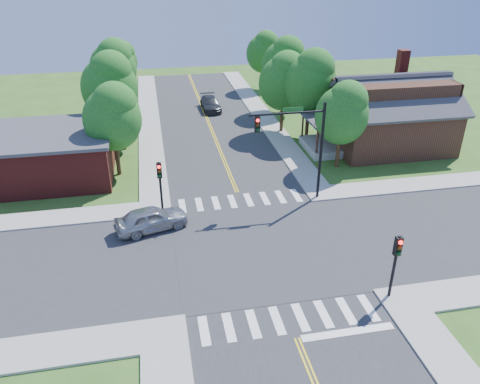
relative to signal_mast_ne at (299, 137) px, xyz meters
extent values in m
plane|color=#33561B|center=(-3.91, -5.59, -4.85)|extent=(100.00, 100.00, 0.00)
cube|color=#2D2D30|center=(-3.91, -5.59, -4.83)|extent=(10.00, 90.00, 0.04)
cube|color=#2D2D30|center=(-3.91, -5.59, -4.83)|extent=(90.00, 10.00, 0.04)
cube|color=#2D2D30|center=(-3.91, -5.59, -4.85)|extent=(10.20, 10.20, 0.06)
cube|color=#9E9B93|center=(2.19, 19.41, -4.78)|extent=(2.20, 40.00, 0.14)
cube|color=#9E9B93|center=(-10.01, 19.41, -4.78)|extent=(2.20, 40.00, 0.14)
cube|color=white|center=(-8.11, 0.61, -4.80)|extent=(0.45, 2.00, 0.01)
cube|color=white|center=(-6.91, 0.61, -4.80)|extent=(0.45, 2.00, 0.01)
cube|color=white|center=(-5.71, 0.61, -4.80)|extent=(0.45, 2.00, 0.01)
cube|color=white|center=(-4.51, 0.61, -4.80)|extent=(0.45, 2.00, 0.01)
cube|color=white|center=(-3.31, 0.61, -4.80)|extent=(0.45, 2.00, 0.01)
cube|color=white|center=(-2.11, 0.61, -4.80)|extent=(0.45, 2.00, 0.01)
cube|color=white|center=(-0.91, 0.61, -4.80)|extent=(0.45, 2.00, 0.01)
cube|color=white|center=(0.29, 0.61, -4.80)|extent=(0.45, 2.00, 0.01)
cube|color=white|center=(-8.11, -11.79, -4.80)|extent=(0.45, 2.00, 0.01)
cube|color=white|center=(-6.91, -11.79, -4.80)|extent=(0.45, 2.00, 0.01)
cube|color=white|center=(-5.71, -11.79, -4.80)|extent=(0.45, 2.00, 0.01)
cube|color=white|center=(-4.51, -11.79, -4.80)|extent=(0.45, 2.00, 0.01)
cube|color=white|center=(-3.31, -11.79, -4.80)|extent=(0.45, 2.00, 0.01)
cube|color=white|center=(-2.11, -11.79, -4.80)|extent=(0.45, 2.00, 0.01)
cube|color=white|center=(-0.91, -11.79, -4.80)|extent=(0.45, 2.00, 0.01)
cube|color=white|center=(0.29, -11.79, -4.80)|extent=(0.45, 2.00, 0.01)
cube|color=yellow|center=(-4.01, 20.66, -4.80)|extent=(0.10, 37.50, 0.01)
cube|color=yellow|center=(-3.81, 20.66, -4.80)|extent=(0.10, 37.50, 0.01)
cube|color=white|center=(-1.41, -13.19, -4.85)|extent=(4.60, 0.45, 0.09)
cylinder|color=black|center=(1.69, 0.01, -1.25)|extent=(0.20, 0.20, 7.20)
cylinder|color=black|center=(-0.91, 0.01, 1.75)|extent=(5.20, 0.14, 0.14)
cube|color=#19591E|center=(-0.51, -0.04, 2.00)|extent=(1.40, 0.04, 0.30)
cube|color=black|center=(-2.91, 0.01, 1.12)|extent=(0.34, 0.28, 1.05)
sphere|color=#FF0C0C|center=(-2.91, -0.16, 1.44)|extent=(0.22, 0.22, 0.22)
sphere|color=#3F2605|center=(-2.91, -0.16, 1.12)|extent=(0.22, 0.22, 0.22)
sphere|color=#05330F|center=(-2.91, -0.16, 0.80)|extent=(0.22, 0.22, 0.22)
cylinder|color=black|center=(1.69, -11.19, -2.95)|extent=(0.16, 0.16, 3.80)
cube|color=black|center=(1.69, -11.19, -1.63)|extent=(0.34, 0.28, 1.05)
sphere|color=#FF0C0C|center=(1.69, -11.36, -1.31)|extent=(0.22, 0.22, 0.22)
sphere|color=#3F2605|center=(1.69, -11.36, -1.63)|extent=(0.22, 0.22, 0.22)
sphere|color=#05330F|center=(1.69, -11.36, -1.95)|extent=(0.22, 0.22, 0.22)
cylinder|color=black|center=(-9.51, 0.01, -2.95)|extent=(0.16, 0.16, 3.80)
cube|color=black|center=(-9.51, 0.01, -1.63)|extent=(0.34, 0.28, 1.05)
sphere|color=#FF0C0C|center=(-9.51, -0.16, -1.31)|extent=(0.22, 0.22, 0.22)
sphere|color=#3F2605|center=(-9.51, -0.16, -1.63)|extent=(0.22, 0.22, 0.22)
sphere|color=#05330F|center=(-9.51, -0.16, -1.95)|extent=(0.22, 0.22, 0.22)
cube|color=#351E12|center=(11.29, 8.61, -2.85)|extent=(10.00, 8.00, 4.00)
cube|color=#9E9B93|center=(4.99, 8.61, -4.50)|extent=(2.60, 4.50, 0.70)
cylinder|color=#351E12|center=(3.89, 6.61, -3.25)|extent=(0.18, 0.18, 2.50)
cylinder|color=#351E12|center=(3.89, 10.61, -3.25)|extent=(0.18, 0.18, 2.50)
cube|color=#38383D|center=(4.99, 8.61, -1.90)|extent=(2.80, 4.80, 0.18)
cube|color=maroon|center=(13.79, 12.11, -1.30)|extent=(0.90, 0.90, 7.11)
cube|color=maroon|center=(-18.11, 7.61, -3.10)|extent=(10.00, 8.00, 3.50)
cube|color=#38383D|center=(-18.11, 7.61, -1.25)|extent=(10.40, 8.40, 0.25)
cylinder|color=#382314|center=(5.16, 5.04, -3.49)|extent=(0.34, 0.34, 2.72)
ellipsoid|color=#1B5519|center=(5.16, 5.04, -0.42)|extent=(4.29, 4.07, 4.72)
sphere|color=#1B5519|center=(5.46, 4.84, 0.87)|extent=(3.14, 3.14, 3.14)
cylinder|color=#382314|center=(4.83, 12.09, -3.27)|extent=(0.34, 0.34, 3.16)
ellipsoid|color=#1B5519|center=(4.83, 12.09, 0.30)|extent=(4.98, 4.74, 5.48)
sphere|color=#1B5519|center=(5.13, 11.89, 1.80)|extent=(3.66, 3.66, 3.66)
cylinder|color=#382314|center=(4.71, 20.31, -3.31)|extent=(0.34, 0.34, 3.08)
ellipsoid|color=#1B5519|center=(4.71, 20.31, 0.17)|extent=(4.86, 4.62, 5.35)
sphere|color=#1B5519|center=(5.01, 20.11, 1.63)|extent=(3.56, 3.56, 3.56)
cylinder|color=#382314|center=(4.77, 29.91, -3.48)|extent=(0.34, 0.34, 2.74)
ellipsoid|color=#1B5519|center=(4.77, 29.91, -0.38)|extent=(4.33, 4.11, 4.76)
sphere|color=#1B5519|center=(5.07, 29.71, 0.92)|extent=(3.18, 3.18, 3.18)
cylinder|color=#382314|center=(-12.67, 7.00, -3.44)|extent=(0.34, 0.34, 2.82)
ellipsoid|color=#1B5519|center=(-12.67, 7.00, -0.25)|extent=(4.46, 4.23, 4.90)
sphere|color=#1B5519|center=(-12.37, 6.80, 1.09)|extent=(3.27, 3.27, 3.27)
cylinder|color=#382314|center=(-13.17, 14.24, -3.26)|extent=(0.34, 0.34, 3.17)
ellipsoid|color=#1B5519|center=(-13.17, 14.24, 0.33)|extent=(5.01, 4.76, 5.51)
sphere|color=#1B5519|center=(-12.87, 14.04, 1.83)|extent=(3.68, 3.68, 3.68)
cylinder|color=#382314|center=(-13.23, 22.56, -3.32)|extent=(0.34, 0.34, 3.07)
ellipsoid|color=#1B5519|center=(-13.23, 22.56, 0.15)|extent=(4.84, 4.60, 5.32)
sphere|color=#1B5519|center=(-12.93, 22.36, 1.60)|extent=(3.55, 3.55, 3.55)
cylinder|color=#382314|center=(-12.70, 31.83, -3.67)|extent=(0.34, 0.34, 2.36)
ellipsoid|color=#1B5519|center=(-12.70, 31.83, -1.00)|extent=(3.72, 3.54, 4.10)
sphere|color=#1B5519|center=(-12.40, 31.63, 0.12)|extent=(2.73, 2.73, 2.73)
cylinder|color=#382314|center=(2.84, 14.01, -3.37)|extent=(0.34, 0.34, 2.96)
ellipsoid|color=#1B5519|center=(2.84, 14.01, -0.01)|extent=(4.68, 4.45, 5.15)
sphere|color=#1B5519|center=(3.14, 13.81, 1.39)|extent=(3.43, 3.43, 3.43)
cylinder|color=#382314|center=(-12.37, 12.33, -3.76)|extent=(0.34, 0.34, 2.18)
ellipsoid|color=#1B5519|center=(-12.37, 12.33, -1.30)|extent=(3.44, 3.27, 3.78)
sphere|color=#1B5519|center=(-12.07, 12.13, -0.26)|extent=(2.52, 2.52, 2.52)
imported|color=#A7AAAE|center=(-10.29, -2.09, -4.06)|extent=(4.29, 5.62, 1.58)
imported|color=#2F3234|center=(-3.10, 22.30, -4.15)|extent=(2.11, 4.87, 1.40)
camera|label=1|loc=(-9.63, -28.51, 11.39)|focal=35.00mm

